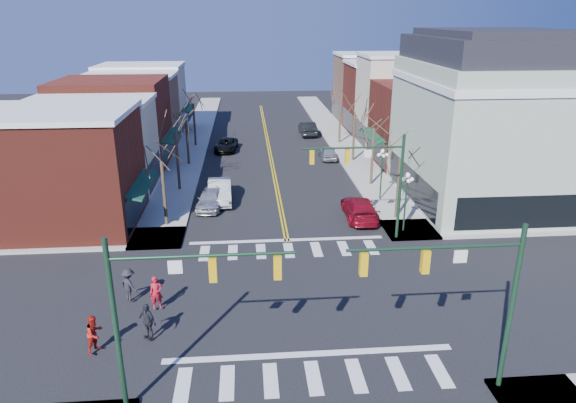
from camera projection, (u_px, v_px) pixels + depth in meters
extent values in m
plane|color=black|center=(299.00, 300.00, 27.23)|extent=(160.00, 160.00, 0.00)
cube|color=#9E9B93|center=(177.00, 186.00, 45.26)|extent=(3.50, 70.00, 0.15)
cube|color=#9E9B93|center=(372.00, 181.00, 46.61)|extent=(3.50, 70.00, 0.15)
cube|color=maroon|center=(60.00, 172.00, 35.67)|extent=(10.00, 8.50, 8.00)
cube|color=beige|center=(92.00, 148.00, 43.01)|extent=(10.00, 7.00, 7.50)
cube|color=maroon|center=(114.00, 124.00, 50.33)|extent=(10.00, 9.00, 8.50)
cube|color=#926850|center=(131.00, 112.00, 58.18)|extent=(10.00, 7.50, 7.80)
cube|color=beige|center=(143.00, 100.00, 65.37)|extent=(10.00, 8.00, 8.20)
cube|color=maroon|center=(427.00, 124.00, 51.17)|extent=(10.00, 8.50, 8.00)
cube|color=beige|center=(405.00, 102.00, 58.09)|extent=(10.00, 7.00, 10.00)
cube|color=maroon|center=(387.00, 99.00, 65.37)|extent=(10.00, 8.00, 8.50)
cube|color=#926850|center=(372.00, 88.00, 72.78)|extent=(10.00, 8.00, 9.00)
cube|color=#A4B49C|center=(489.00, 134.00, 40.20)|extent=(12.00, 14.00, 11.00)
cube|color=white|center=(497.00, 81.00, 38.80)|extent=(12.25, 14.25, 0.50)
cube|color=black|center=(501.00, 49.00, 38.01)|extent=(11.40, 13.40, 1.80)
cube|color=black|center=(503.00, 33.00, 37.64)|extent=(9.80, 11.80, 0.60)
cylinder|color=#14331E|center=(116.00, 329.00, 18.49)|extent=(0.20, 0.20, 7.20)
cylinder|color=#14331E|center=(203.00, 256.00, 17.79)|extent=(6.50, 0.12, 0.12)
cube|color=gold|center=(213.00, 270.00, 18.00)|extent=(0.28, 0.28, 0.90)
cube|color=gold|center=(277.00, 267.00, 18.18)|extent=(0.28, 0.28, 0.90)
cylinder|color=#14331E|center=(511.00, 311.00, 19.64)|extent=(0.20, 0.20, 7.20)
cylinder|color=#14331E|center=(435.00, 247.00, 18.43)|extent=(6.50, 0.12, 0.12)
cube|color=gold|center=(425.00, 262.00, 18.59)|extent=(0.28, 0.28, 0.90)
cube|color=gold|center=(364.00, 264.00, 18.41)|extent=(0.28, 0.28, 0.90)
cylinder|color=#14331E|center=(400.00, 189.00, 33.50)|extent=(0.20, 0.20, 7.20)
cylinder|color=#14331E|center=(353.00, 148.00, 32.29)|extent=(6.50, 0.12, 0.12)
cube|color=gold|center=(347.00, 156.00, 32.45)|extent=(0.28, 0.28, 0.90)
cube|color=gold|center=(312.00, 157.00, 32.28)|extent=(0.28, 0.28, 0.90)
cylinder|color=#14331E|center=(405.00, 205.00, 35.14)|extent=(0.12, 0.12, 4.00)
sphere|color=white|center=(408.00, 175.00, 34.40)|extent=(0.36, 0.36, 0.36)
cylinder|color=#14331E|center=(381.00, 177.00, 41.22)|extent=(0.12, 0.12, 4.00)
sphere|color=white|center=(383.00, 151.00, 40.49)|extent=(0.36, 0.36, 0.36)
cylinder|color=#382B21|center=(164.00, 195.00, 36.07)|extent=(0.24, 0.24, 4.76)
cylinder|color=#382B21|center=(178.00, 162.00, 43.51)|extent=(0.24, 0.24, 5.04)
cylinder|color=#382B21|center=(188.00, 143.00, 51.09)|extent=(0.24, 0.24, 4.55)
cylinder|color=#382B21|center=(195.00, 125.00, 58.52)|extent=(0.24, 0.24, 4.90)
cylinder|color=#382B21|center=(398.00, 189.00, 37.39)|extent=(0.24, 0.24, 4.62)
cylinder|color=#382B21|center=(372.00, 157.00, 44.78)|extent=(0.24, 0.24, 5.18)
cylinder|color=#382B21|center=(354.00, 138.00, 52.34)|extent=(0.24, 0.24, 4.83)
cylinder|color=#382B21|center=(340.00, 122.00, 59.80)|extent=(0.24, 0.24, 4.97)
imported|color=#B6B6BB|center=(211.00, 198.00, 40.07)|extent=(2.40, 4.75, 1.55)
imported|color=silver|center=(220.00, 191.00, 41.48)|extent=(2.04, 5.29, 1.72)
imported|color=black|center=(226.00, 145.00, 57.07)|extent=(2.69, 5.06, 1.35)
imported|color=maroon|center=(360.00, 208.00, 38.03)|extent=(2.34, 5.47, 1.57)
imported|color=#B1B1B6|center=(328.00, 153.00, 53.80)|extent=(1.68, 4.10, 1.39)
imported|color=black|center=(308.00, 128.00, 64.51)|extent=(1.89, 5.17, 1.69)
imported|color=red|center=(156.00, 293.00, 25.97)|extent=(0.73, 0.57, 1.77)
imported|color=#AC1912|center=(95.00, 334.00, 22.62)|extent=(1.01, 1.08, 1.78)
imported|color=#212229|center=(147.00, 321.00, 23.54)|extent=(1.09, 0.99, 1.78)
imported|color=black|center=(129.00, 285.00, 26.69)|extent=(1.32, 1.27, 1.80)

